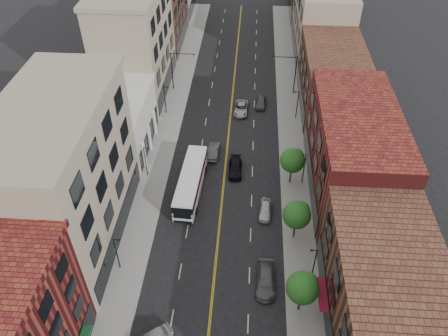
% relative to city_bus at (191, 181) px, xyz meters
% --- Properties ---
extents(sidewalk_left, '(4.00, 110.00, 0.15)m').
position_rel_city_bus_xyz_m(sidewalk_left, '(-5.66, 13.70, -1.77)').
color(sidewalk_left, gray).
rests_on(sidewalk_left, ground).
extents(sidewalk_right, '(4.00, 110.00, 0.15)m').
position_rel_city_bus_xyz_m(sidewalk_right, '(14.34, 13.70, -1.77)').
color(sidewalk_right, gray).
rests_on(sidewalk_right, ground).
extents(bldg_l_tanoffice, '(10.00, 22.00, 18.00)m').
position_rel_city_bus_xyz_m(bldg_l_tanoffice, '(-12.66, -8.30, 7.15)').
color(bldg_l_tanoffice, gray).
rests_on(bldg_l_tanoffice, ground).
extents(bldg_l_white, '(10.00, 14.00, 8.00)m').
position_rel_city_bus_xyz_m(bldg_l_white, '(-12.66, 9.70, 2.15)').
color(bldg_l_white, silver).
rests_on(bldg_l_white, ground).
extents(bldg_l_far_a, '(10.00, 20.00, 18.00)m').
position_rel_city_bus_xyz_m(bldg_l_far_a, '(-12.66, 26.70, 7.15)').
color(bldg_l_far_a, gray).
rests_on(bldg_l_far_a, ground).
extents(bldg_l_far_b, '(10.00, 20.00, 15.00)m').
position_rel_city_bus_xyz_m(bldg_l_far_b, '(-12.66, 46.70, 5.65)').
color(bldg_l_far_b, '#532E21').
rests_on(bldg_l_far_b, ground).
extents(bldg_r_near, '(10.00, 26.00, 10.00)m').
position_rel_city_bus_xyz_m(bldg_r_near, '(21.34, -21.30, 3.15)').
color(bldg_r_near, '#532E21').
rests_on(bldg_r_near, ground).
extents(bldg_r_mid, '(10.00, 22.00, 12.00)m').
position_rel_city_bus_xyz_m(bldg_r_mid, '(21.34, 2.70, 4.15)').
color(bldg_r_mid, maroon).
rests_on(bldg_r_mid, ground).
extents(bldg_r_far_a, '(10.00, 20.00, 10.00)m').
position_rel_city_bus_xyz_m(bldg_r_far_a, '(21.34, 23.70, 3.15)').
color(bldg_r_far_a, '#532E21').
rests_on(bldg_r_far_a, ground).
extents(bldg_r_far_b, '(10.00, 22.00, 14.00)m').
position_rel_city_bus_xyz_m(bldg_r_far_b, '(21.34, 44.70, 5.15)').
color(bldg_r_far_b, gray).
rests_on(bldg_r_far_b, ground).
extents(tree_r_1, '(3.40, 3.40, 5.59)m').
position_rel_city_bus_xyz_m(tree_r_1, '(13.73, -17.23, 2.28)').
color(tree_r_1, black).
rests_on(tree_r_1, sidewalk_right).
extents(tree_r_2, '(3.40, 3.40, 5.59)m').
position_rel_city_bus_xyz_m(tree_r_2, '(13.73, -7.23, 2.28)').
color(tree_r_2, black).
rests_on(tree_r_2, sidewalk_right).
extents(tree_r_3, '(3.40, 3.40, 5.59)m').
position_rel_city_bus_xyz_m(tree_r_3, '(13.73, 2.77, 2.28)').
color(tree_r_3, black).
rests_on(tree_r_3, sidewalk_right).
extents(lamp_l_1, '(0.81, 0.55, 5.05)m').
position_rel_city_bus_xyz_m(lamp_l_1, '(-6.61, -13.30, 1.12)').
color(lamp_l_1, black).
rests_on(lamp_l_1, sidewalk_left).
extents(lamp_l_2, '(0.81, 0.55, 5.05)m').
position_rel_city_bus_xyz_m(lamp_l_2, '(-6.61, 2.70, 1.12)').
color(lamp_l_2, black).
rests_on(lamp_l_2, sidewalk_left).
extents(lamp_l_3, '(0.81, 0.55, 5.05)m').
position_rel_city_bus_xyz_m(lamp_l_3, '(-6.61, 18.70, 1.12)').
color(lamp_l_3, black).
rests_on(lamp_l_3, sidewalk_left).
extents(lamp_r_1, '(0.81, 0.55, 5.05)m').
position_rel_city_bus_xyz_m(lamp_r_1, '(15.29, -13.30, 1.12)').
color(lamp_r_1, black).
rests_on(lamp_r_1, sidewalk_right).
extents(lamp_r_2, '(0.81, 0.55, 5.05)m').
position_rel_city_bus_xyz_m(lamp_r_2, '(15.29, 2.70, 1.12)').
color(lamp_r_2, black).
rests_on(lamp_r_2, sidewalk_right).
extents(lamp_r_3, '(0.81, 0.55, 5.05)m').
position_rel_city_bus_xyz_m(lamp_r_3, '(15.29, 18.70, 1.12)').
color(lamp_r_3, black).
rests_on(lamp_r_3, sidewalk_right).
extents(signal_mast_left, '(4.49, 0.18, 7.20)m').
position_rel_city_bus_xyz_m(signal_mast_left, '(-5.93, 26.70, 2.80)').
color(signal_mast_left, black).
rests_on(signal_mast_left, sidewalk_left).
extents(signal_mast_right, '(4.49, 0.18, 7.20)m').
position_rel_city_bus_xyz_m(signal_mast_right, '(14.61, 26.70, 2.80)').
color(signal_mast_right, black).
rests_on(signal_mast_right, sidewalk_right).
extents(city_bus, '(3.47, 12.49, 3.18)m').
position_rel_city_bus_xyz_m(city_bus, '(0.00, 0.00, 0.00)').
color(city_bus, silver).
rests_on(city_bus, ground).
extents(car_parked_mid, '(2.22, 5.19, 1.49)m').
position_rel_city_bus_xyz_m(car_parked_mid, '(10.14, -14.40, -1.10)').
color(car_parked_mid, '#525257').
rests_on(car_parked_mid, ground).
extents(car_parked_far, '(1.86, 4.13, 1.38)m').
position_rel_city_bus_xyz_m(car_parked_far, '(10.14, -3.50, -1.16)').
color(car_parked_far, '#B2B5BA').
rests_on(car_parked_far, ground).
extents(car_lane_behind, '(1.70, 4.57, 1.49)m').
position_rel_city_bus_xyz_m(car_lane_behind, '(2.35, 8.09, -1.10)').
color(car_lane_behind, '#48484C').
rests_on(car_lane_behind, ground).
extents(car_lane_a, '(2.01, 4.77, 1.38)m').
position_rel_city_bus_xyz_m(car_lane_a, '(5.84, 4.49, -1.16)').
color(car_lane_a, black).
rests_on(car_lane_a, ground).
extents(car_lane_b, '(2.53, 5.11, 1.39)m').
position_rel_city_bus_xyz_m(car_lane_b, '(6.09, 20.08, -1.15)').
color(car_lane_b, '#A9ABB1').
rests_on(car_lane_b, ground).
extents(car_lane_c, '(1.99, 4.23, 1.40)m').
position_rel_city_bus_xyz_m(car_lane_c, '(9.48, 22.18, -1.15)').
color(car_lane_c, '#48484C').
rests_on(car_lane_c, ground).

